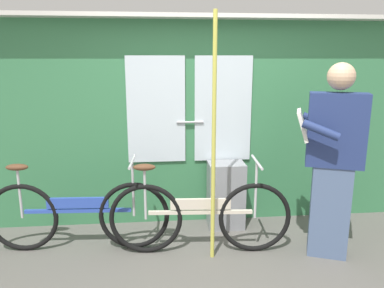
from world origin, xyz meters
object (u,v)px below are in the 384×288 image
(bicycle_leaning_behind, at_px, (77,214))
(bicycle_near_door, at_px, (200,216))
(passenger_reading_newspaper, at_px, (333,158))
(handrail_pole, at_px, (214,142))
(trash_bin_by_wall, at_px, (226,195))

(bicycle_leaning_behind, bearing_deg, bicycle_near_door, -4.87)
(passenger_reading_newspaper, height_order, handrail_pole, handrail_pole)
(trash_bin_by_wall, distance_m, handrail_pole, 0.98)
(bicycle_near_door, distance_m, handrail_pole, 0.73)
(trash_bin_by_wall, xyz_separation_m, handrail_pole, (-0.24, -0.62, 0.72))
(handrail_pole, bearing_deg, trash_bin_by_wall, 69.29)
(bicycle_near_door, distance_m, bicycle_leaning_behind, 1.13)
(passenger_reading_newspaper, bearing_deg, trash_bin_by_wall, -18.34)
(bicycle_near_door, height_order, bicycle_leaning_behind, bicycle_near_door)
(passenger_reading_newspaper, relative_size, handrail_pole, 0.81)
(bicycle_leaning_behind, relative_size, trash_bin_by_wall, 2.39)
(handrail_pole, bearing_deg, passenger_reading_newspaper, -2.87)
(bicycle_near_door, xyz_separation_m, handrail_pole, (0.11, -0.10, 0.71))
(bicycle_near_door, relative_size, handrail_pole, 0.78)
(bicycle_leaning_behind, bearing_deg, trash_bin_by_wall, 17.02)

